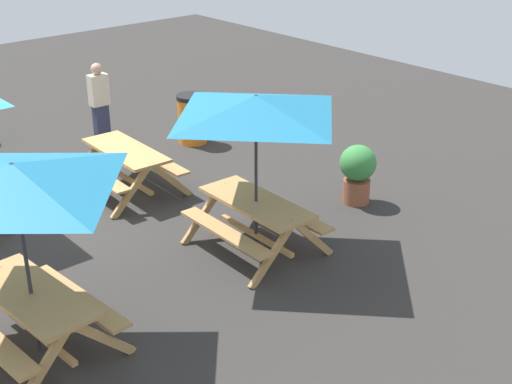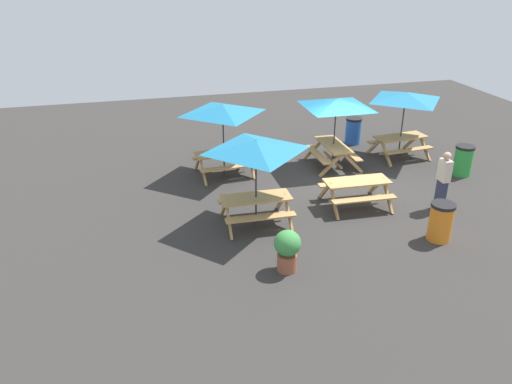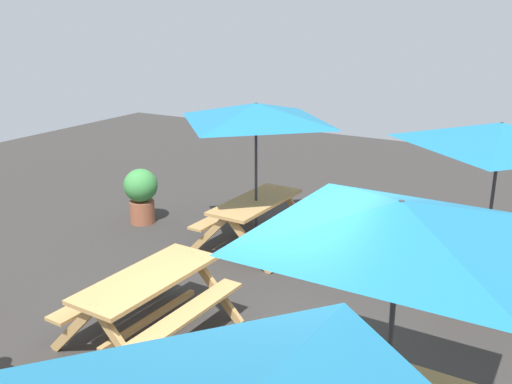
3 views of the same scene
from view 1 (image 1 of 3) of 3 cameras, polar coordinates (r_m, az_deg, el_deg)
name	(u,v)px [view 1 (image 1 of 3)]	position (r m, az deg, el deg)	size (l,w,h in m)	color
ground_plane	(44,212)	(11.88, -16.58, -1.55)	(24.00, 24.00, 0.00)	#33302D
picnic_table_0	(256,118)	(9.51, 0.00, 5.98)	(2.05, 2.05, 2.34)	tan
picnic_table_2	(126,160)	(12.11, -10.34, 2.52)	(1.85, 1.59, 0.81)	tan
picnic_table_4	(15,191)	(7.71, -18.69, 0.06)	(2.14, 2.14, 2.34)	tan
trash_bin_orange	(192,119)	(14.21, -5.13, 5.87)	(0.59, 0.59, 0.98)	orange
potted_plant_0	(358,171)	(11.62, 8.13, 1.71)	(0.59, 0.59, 0.99)	#935138
person_standing	(100,103)	(14.14, -12.39, 6.95)	(0.23, 0.36, 1.67)	#2D334C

